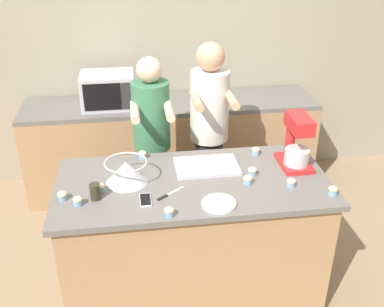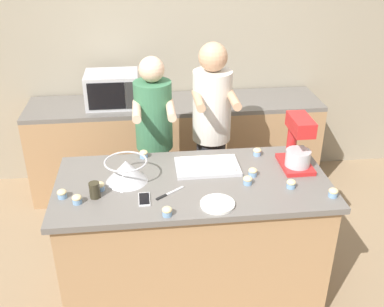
# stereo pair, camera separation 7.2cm
# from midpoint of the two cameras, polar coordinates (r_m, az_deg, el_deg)

# --- Properties ---
(ground_plane) EXTENTS (16.00, 16.00, 0.00)m
(ground_plane) POSITION_cam_midpoint_polar(r_m,az_deg,el_deg) (3.55, 0.68, -16.68)
(ground_plane) COLOR #937A5B
(back_wall) EXTENTS (10.00, 0.06, 2.70)m
(back_wall) POSITION_cam_midpoint_polar(r_m,az_deg,el_deg) (4.52, -2.14, 13.16)
(back_wall) COLOR gray
(back_wall) RESTS_ON ground_plane
(island_counter) EXTENTS (1.80, 0.86, 0.95)m
(island_counter) POSITION_cam_midpoint_polar(r_m,az_deg,el_deg) (3.23, 0.73, -10.64)
(island_counter) COLOR #A87F56
(island_counter) RESTS_ON ground_plane
(back_counter) EXTENTS (2.80, 0.60, 0.92)m
(back_counter) POSITION_cam_midpoint_polar(r_m,az_deg,el_deg) (4.50, -1.59, 1.04)
(back_counter) COLOR #A87F56
(back_counter) RESTS_ON ground_plane
(person_left) EXTENTS (0.31, 0.49, 1.59)m
(person_left) POSITION_cam_midpoint_polar(r_m,az_deg,el_deg) (3.62, -4.17, 0.78)
(person_left) COLOR #232328
(person_left) RESTS_ON ground_plane
(person_right) EXTENTS (0.32, 0.49, 1.68)m
(person_right) POSITION_cam_midpoint_polar(r_m,az_deg,el_deg) (3.64, 3.03, 1.89)
(person_right) COLOR #232328
(person_right) RESTS_ON ground_plane
(stand_mixer) EXTENTS (0.20, 0.30, 0.37)m
(stand_mixer) POSITION_cam_midpoint_polar(r_m,az_deg,el_deg) (3.14, 13.89, 1.02)
(stand_mixer) COLOR red
(stand_mixer) RESTS_ON island_counter
(mixing_bowl) EXTENTS (0.28, 0.28, 0.15)m
(mixing_bowl) POSITION_cam_midpoint_polar(r_m,az_deg,el_deg) (2.95, -7.66, -2.14)
(mixing_bowl) COLOR #BCBCC1
(mixing_bowl) RESTS_ON island_counter
(baking_tray) EXTENTS (0.44, 0.29, 0.04)m
(baking_tray) POSITION_cam_midpoint_polar(r_m,az_deg,el_deg) (3.10, 2.61, -1.58)
(baking_tray) COLOR #BCBCC1
(baking_tray) RESTS_ON island_counter
(microwave_oven) EXTENTS (0.48, 0.38, 0.31)m
(microwave_oven) POSITION_cam_midpoint_polar(r_m,az_deg,el_deg) (4.26, -9.62, 8.06)
(microwave_oven) COLOR #B7B7BC
(microwave_oven) RESTS_ON back_counter
(cell_phone) EXTENTS (0.07, 0.15, 0.01)m
(cell_phone) POSITION_cam_midpoint_polar(r_m,az_deg,el_deg) (2.78, -5.34, -5.81)
(cell_phone) COLOR silver
(cell_phone) RESTS_ON island_counter
(drinking_glass) EXTENTS (0.07, 0.07, 0.10)m
(drinking_glass) POSITION_cam_midpoint_polar(r_m,az_deg,el_deg) (2.83, -11.55, -4.59)
(drinking_glass) COLOR #332D1E
(drinking_glass) RESTS_ON island_counter
(small_plate) EXTENTS (0.21, 0.21, 0.02)m
(small_plate) POSITION_cam_midpoint_polar(r_m,az_deg,el_deg) (2.72, 4.01, -6.42)
(small_plate) COLOR white
(small_plate) RESTS_ON island_counter
(knife) EXTENTS (0.19, 0.14, 0.01)m
(knife) POSITION_cam_midpoint_polar(r_m,az_deg,el_deg) (2.82, -2.30, -5.15)
(knife) COLOR #BCBCC1
(knife) RESTS_ON island_counter
(cupcake_0) EXTENTS (0.06, 0.06, 0.06)m
(cupcake_0) POSITION_cam_midpoint_polar(r_m,az_deg,el_deg) (2.95, 13.16, -3.76)
(cupcake_0) COLOR #759EC6
(cupcake_0) RESTS_ON island_counter
(cupcake_1) EXTENTS (0.06, 0.06, 0.06)m
(cupcake_1) POSITION_cam_midpoint_polar(r_m,az_deg,el_deg) (2.88, -15.50, -4.94)
(cupcake_1) COLOR #759EC6
(cupcake_1) RESTS_ON island_counter
(cupcake_2) EXTENTS (0.06, 0.06, 0.06)m
(cupcake_2) POSITION_cam_midpoint_polar(r_m,az_deg,el_deg) (2.94, 7.79, -3.39)
(cupcake_2) COLOR #759EC6
(cupcake_2) RESTS_ON island_counter
(cupcake_3) EXTENTS (0.06, 0.06, 0.06)m
(cupcake_3) POSITION_cam_midpoint_polar(r_m,az_deg,el_deg) (2.62, -2.39, -7.35)
(cupcake_3) COLOR #759EC6
(cupcake_3) RESTS_ON island_counter
(cupcake_4) EXTENTS (0.06, 0.06, 0.06)m
(cupcake_4) POSITION_cam_midpoint_polar(r_m,az_deg,el_deg) (3.04, 8.40, -2.34)
(cupcake_4) COLOR #759EC6
(cupcake_4) RESTS_ON island_counter
(cupcake_5) EXTENTS (0.06, 0.06, 0.06)m
(cupcake_5) POSITION_cam_midpoint_polar(r_m,az_deg,el_deg) (2.93, 18.18, -4.73)
(cupcake_5) COLOR #759EC6
(cupcake_5) RESTS_ON island_counter
(cupcake_6) EXTENTS (0.06, 0.06, 0.06)m
(cupcake_6) POSITION_cam_midpoint_polar(r_m,az_deg,el_deg) (2.90, -10.93, -4.09)
(cupcake_6) COLOR #759EC6
(cupcake_6) RESTS_ON island_counter
(cupcake_7) EXTENTS (0.06, 0.06, 0.06)m
(cupcake_7) POSITION_cam_midpoint_polar(r_m,az_deg,el_deg) (2.80, -13.69, -5.66)
(cupcake_7) COLOR #759EC6
(cupcake_7) RESTS_ON island_counter
(cupcake_8) EXTENTS (0.06, 0.06, 0.06)m
(cupcake_8) POSITION_cam_midpoint_polar(r_m,az_deg,el_deg) (3.25, -5.53, -0.05)
(cupcake_8) COLOR #759EC6
(cupcake_8) RESTS_ON island_counter
(cupcake_9) EXTENTS (0.06, 0.06, 0.06)m
(cupcake_9) POSITION_cam_midpoint_polar(r_m,az_deg,el_deg) (3.30, 8.90, 0.23)
(cupcake_9) COLOR #759EC6
(cupcake_9) RESTS_ON island_counter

